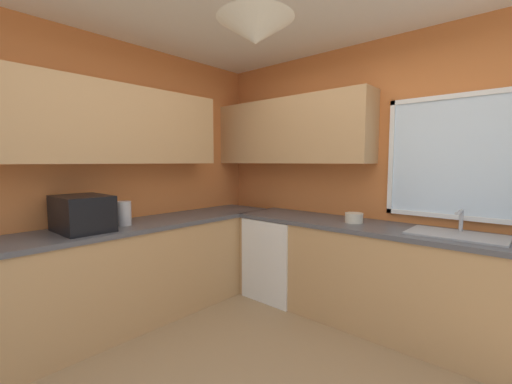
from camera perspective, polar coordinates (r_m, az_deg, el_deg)
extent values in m
cube|color=#D17238|center=(3.45, 19.82, 2.26)|extent=(3.81, 0.06, 2.61)
cube|color=#D17238|center=(3.47, -23.96, 2.13)|extent=(0.06, 3.60, 2.61)
cube|color=silver|center=(3.21, 32.70, 5.08)|extent=(1.18, 0.02, 0.96)
cube|color=white|center=(3.24, 33.12, 13.92)|extent=(1.26, 0.04, 0.04)
cube|color=white|center=(3.23, 32.23, -3.79)|extent=(1.26, 0.04, 0.04)
cube|color=white|center=(3.35, 22.28, 5.48)|extent=(0.04, 0.04, 1.04)
cube|color=tan|center=(3.23, -26.15, 10.62)|extent=(0.32, 2.43, 0.70)
cube|color=tan|center=(3.74, 5.72, 10.31)|extent=(1.88, 0.32, 0.70)
cone|color=silver|center=(2.05, -0.09, 25.97)|extent=(0.44, 0.44, 0.14)
cube|color=tan|center=(3.32, -20.89, -13.26)|extent=(0.62, 3.18, 0.87)
cube|color=#4C4C51|center=(3.21, -21.15, -5.56)|extent=(0.65, 3.21, 0.04)
cube|color=tan|center=(3.23, 20.58, -13.81)|extent=(2.87, 0.62, 0.87)
cube|color=#4C4C51|center=(3.11, 20.85, -5.89)|extent=(2.90, 0.65, 0.04)
cube|color=white|center=(3.71, 4.23, -11.03)|extent=(0.60, 0.60, 0.86)
cube|color=black|center=(3.03, -27.73, -3.27)|extent=(0.48, 0.36, 0.29)
cylinder|color=#B7B7BC|center=(3.15, -21.76, -3.43)|extent=(0.12, 0.12, 0.21)
cube|color=#9EA0A5|center=(2.96, 31.21, -6.38)|extent=(0.67, 0.40, 0.02)
cylinder|color=#B7B7BC|center=(3.10, 31.82, -4.30)|extent=(0.03, 0.03, 0.18)
cylinder|color=#B7B7BC|center=(2.99, 31.57, -2.97)|extent=(0.02, 0.20, 0.02)
cylinder|color=beige|center=(3.20, 16.51, -4.28)|extent=(0.16, 0.16, 0.09)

